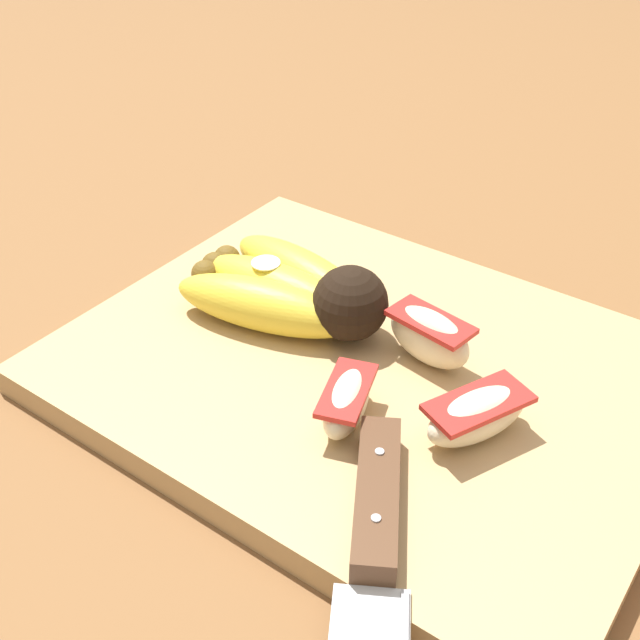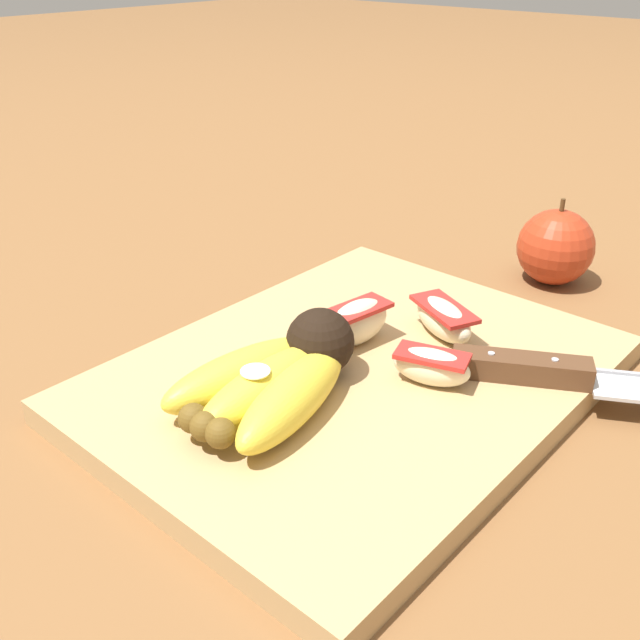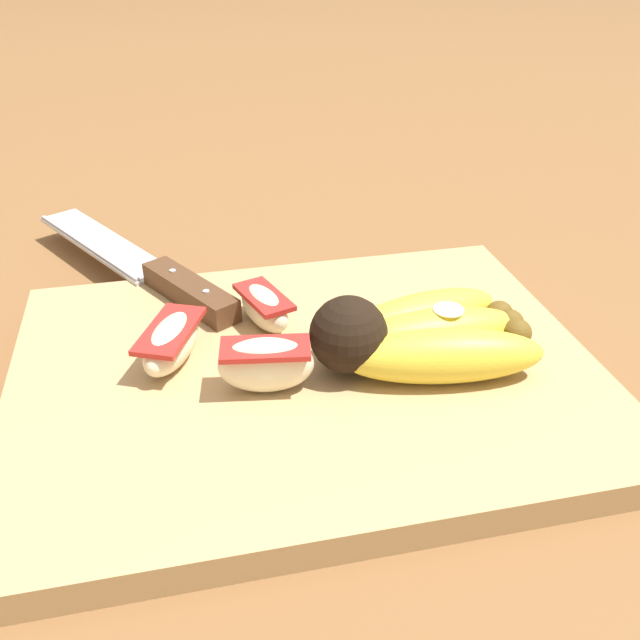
% 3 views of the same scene
% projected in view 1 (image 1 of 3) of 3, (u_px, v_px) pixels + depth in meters
% --- Properties ---
extents(ground_plane, '(6.00, 6.00, 0.00)m').
position_uv_depth(ground_plane, '(347.00, 387.00, 0.52)').
color(ground_plane, brown).
extents(cutting_board, '(0.38, 0.29, 0.02)m').
position_uv_depth(cutting_board, '(370.00, 373.00, 0.52)').
color(cutting_board, tan).
rests_on(cutting_board, ground_plane).
extents(banana_bunch, '(0.15, 0.11, 0.05)m').
position_uv_depth(banana_bunch, '(292.00, 292.00, 0.54)').
color(banana_bunch, black).
rests_on(banana_bunch, cutting_board).
extents(chefs_knife, '(0.17, 0.26, 0.02)m').
position_uv_depth(chefs_knife, '(373.00, 579.00, 0.37)').
color(chefs_knife, silver).
rests_on(chefs_knife, cutting_board).
extents(apple_wedge_near, '(0.05, 0.07, 0.03)m').
position_uv_depth(apple_wedge_near, '(477.00, 414.00, 0.45)').
color(apple_wedge_near, beige).
rests_on(apple_wedge_near, cutting_board).
extents(apple_wedge_middle, '(0.04, 0.06, 0.03)m').
position_uv_depth(apple_wedge_middle, '(347.00, 401.00, 0.46)').
color(apple_wedge_middle, beige).
rests_on(apple_wedge_middle, cutting_board).
extents(apple_wedge_far, '(0.06, 0.03, 0.04)m').
position_uv_depth(apple_wedge_far, '(429.00, 336.00, 0.50)').
color(apple_wedge_far, beige).
rests_on(apple_wedge_far, cutting_board).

